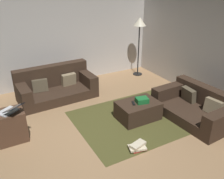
# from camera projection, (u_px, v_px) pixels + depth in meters

# --- Properties ---
(ground_plane) EXTENTS (6.40, 6.40, 0.00)m
(ground_plane) POSITION_uv_depth(u_px,v_px,m) (100.00, 143.00, 4.49)
(ground_plane) COLOR #93704C
(rear_partition) EXTENTS (6.40, 0.12, 2.60)m
(rear_partition) POSITION_uv_depth(u_px,v_px,m) (46.00, 38.00, 6.44)
(rear_partition) COLOR #BCB7B2
(rear_partition) RESTS_ON ground_plane
(couch_left) EXTENTS (1.89, 0.98, 0.77)m
(couch_left) POSITION_uv_depth(u_px,v_px,m) (56.00, 86.00, 6.11)
(couch_left) COLOR #332319
(couch_left) RESTS_ON ground_plane
(couch_right) EXTENTS (1.08, 1.68, 0.63)m
(couch_right) POSITION_uv_depth(u_px,v_px,m) (197.00, 107.00, 5.25)
(couch_right) COLOR #332319
(couch_right) RESTS_ON ground_plane
(ottoman) EXTENTS (0.86, 0.60, 0.38)m
(ottoman) POSITION_uv_depth(u_px,v_px,m) (138.00, 110.00, 5.21)
(ottoman) COLOR #332319
(ottoman) RESTS_ON ground_plane
(gift_box) EXTENTS (0.29, 0.24, 0.11)m
(gift_box) POSITION_uv_depth(u_px,v_px,m) (142.00, 100.00, 5.11)
(gift_box) COLOR #19662D
(gift_box) RESTS_ON ottoman
(tv_remote) EXTENTS (0.11, 0.17, 0.02)m
(tv_remote) POSITION_uv_depth(u_px,v_px,m) (133.00, 103.00, 5.08)
(tv_remote) COLOR black
(tv_remote) RESTS_ON ottoman
(side_table) EXTENTS (0.52, 0.44, 0.59)m
(side_table) POSITION_uv_depth(u_px,v_px,m) (11.00, 126.00, 4.48)
(side_table) COLOR #4C3323
(side_table) RESTS_ON ground_plane
(laptop) EXTENTS (0.50, 0.53, 0.19)m
(laptop) POSITION_uv_depth(u_px,v_px,m) (10.00, 110.00, 4.31)
(laptop) COLOR silver
(laptop) RESTS_ON side_table
(book_stack) EXTENTS (0.35, 0.27, 0.12)m
(book_stack) POSITION_uv_depth(u_px,v_px,m) (138.00, 147.00, 4.31)
(book_stack) COLOR #B7332D
(book_stack) RESTS_ON ground_plane
(corner_lamp) EXTENTS (0.36, 0.36, 1.74)m
(corner_lamp) POSITION_uv_depth(u_px,v_px,m) (140.00, 26.00, 7.04)
(corner_lamp) COLOR black
(corner_lamp) RESTS_ON ground_plane
(area_rug) EXTENTS (2.60, 2.00, 0.01)m
(area_rug) POSITION_uv_depth(u_px,v_px,m) (138.00, 118.00, 5.29)
(area_rug) COLOR #45431F
(area_rug) RESTS_ON ground_plane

